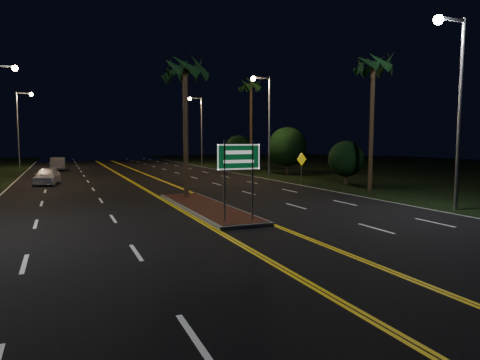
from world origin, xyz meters
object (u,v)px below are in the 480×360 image
palm_right_near (373,65)px  streetlight_right_mid (265,114)px  streetlight_right_far (199,123)px  streetlight_right_near (455,91)px  shrub_far (238,148)px  highway_sign (239,164)px  car_far (58,163)px  streetlight_left_far (21,121)px  shrub_mid (287,147)px  warning_sign (302,164)px  shrub_near (346,159)px  car_near (47,174)px  median_island (206,207)px  palm_right_far (251,86)px  palm_median (185,69)px

palm_right_near → streetlight_right_mid: bearing=98.9°
streetlight_right_far → palm_right_near: 32.16m
streetlight_right_near → streetlight_right_mid: 20.00m
shrub_far → highway_sign: bearing=-112.6°
streetlight_right_mid → car_far: 24.70m
streetlight_right_mid → streetlight_left_far: bearing=134.0°
shrub_mid → warning_sign: 8.72m
car_far → streetlight_right_near: bearing=-63.6°
shrub_far → streetlight_right_near: bearing=-95.4°
streetlight_right_near → shrub_near: (2.89, 12.00, -3.71)m
palm_right_near → warning_sign: size_ratio=3.91×
streetlight_right_near → shrub_far: 34.31m
streetlight_right_near → shrub_far: size_ratio=2.27×
palm_right_near → car_far: 35.48m
streetlight_right_mid → streetlight_right_far: bearing=90.0°
shrub_near → car_near: (-20.98, 8.73, -1.18)m
shrub_near → shrub_mid: (0.50, 10.00, 0.78)m
palm_right_near → median_island: bearing=-166.5°
streetlight_right_mid → palm_right_near: 12.41m
car_near → streetlight_right_near: bearing=-39.3°
palm_right_near → warning_sign: bearing=105.9°
warning_sign → streetlight_right_far: bearing=76.5°
palm_right_far → shrub_near: palm_right_far is taller
palm_right_near → shrub_mid: 15.11m
median_island → streetlight_left_far: size_ratio=1.14×
highway_sign → streetlight_right_mid: streetlight_right_mid is taller
highway_sign → shrub_far: bearing=67.4°
shrub_mid → streetlight_right_mid: bearing=-149.4°
car_far → shrub_mid: bearing=-34.4°
streetlight_left_far → highway_sign: bearing=-75.6°
streetlight_right_near → car_far: (-17.41, 36.84, -4.82)m
median_island → palm_right_far: size_ratio=1.00×
warning_sign → palm_median: bearing=-167.0°
streetlight_right_near → palm_median: size_ratio=1.08×
streetlight_right_near → highway_sign: bearing=175.7°
highway_sign → car_far: bearing=100.7°
car_far → streetlight_right_far: bearing=11.4°
streetlight_right_mid → warning_sign: streetlight_right_mid is taller
highway_sign → streetlight_right_mid: bearing=61.1°
median_island → streetlight_left_far: 38.89m
highway_sign → streetlight_left_far: (-10.61, 41.20, 3.25)m
median_island → shrub_far: (13.80, 29.00, 2.25)m
streetlight_left_far → palm_median: (10.61, -33.50, 1.62)m
palm_right_far → streetlight_right_mid: bearing=-105.3°
streetlight_right_far → car_far: 18.33m
palm_right_far → shrub_near: bearing=-87.5°
highway_sign → warning_sign: size_ratio=1.35×
highway_sign → car_far: (-6.79, 36.05, -1.57)m
shrub_near → streetlight_right_near: bearing=-103.5°
median_island → highway_sign: highway_sign is taller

